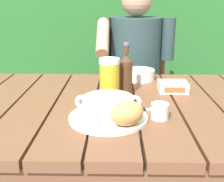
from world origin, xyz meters
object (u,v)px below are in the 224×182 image
soup_bowl (108,106)px  beer_bottle (126,73)px  serving_plate (108,117)px  butter_tub (173,87)px  chair_near_diner (133,96)px  table_knife (144,110)px  bread_roll (127,113)px  water_glass_small (160,111)px  beer_glass (109,79)px  diner_bowl (140,74)px  person_eating (135,67)px

soup_bowl → beer_bottle: (0.07, 0.27, 0.05)m
serving_plate → butter_tub: 0.42m
chair_near_diner → butter_tub: (0.14, -0.74, 0.30)m
table_knife → bread_roll: bearing=-115.1°
chair_near_diner → water_glass_small: chair_near_diner is taller
bread_roll → beer_glass: bearing=102.6°
water_glass_small → diner_bowl: 0.50m
diner_bowl → water_glass_small: bearing=-86.2°
beer_glass → person_eating: bearing=77.2°
chair_near_diner → serving_plate: size_ratio=3.31×
person_eating → beer_bottle: 0.60m
table_knife → soup_bowl: bearing=-149.3°
chair_near_diner → butter_tub: bearing=-79.6°
chair_near_diner → person_eating: (-0.00, -0.19, 0.26)m
bread_roll → butter_tub: (0.22, 0.39, -0.03)m
soup_bowl → table_knife: soup_bowl is taller
soup_bowl → diner_bowl: size_ratio=1.50×
water_glass_small → soup_bowl: bearing=-178.0°
bread_roll → beer_glass: 0.29m
soup_bowl → diner_bowl: (0.15, 0.51, -0.02)m
serving_plate → bread_roll: (0.06, -0.07, 0.05)m
person_eating → diner_bowl: person_eating is taller
person_eating → water_glass_small: (0.04, -0.85, 0.04)m
bread_roll → chair_near_diner: bearing=85.7°
serving_plate → water_glass_small: size_ratio=4.38×
beer_glass → butter_tub: bearing=19.6°
beer_glass → table_knife: bearing=-44.8°
serving_plate → diner_bowl: 0.53m
butter_tub → person_eating: bearing=104.3°
beer_glass → water_glass_small: beer_glass is taller
bread_roll → beer_bottle: bearing=89.0°
beer_glass → bread_roll: bearing=-77.4°
water_glass_small → butter_tub: (0.10, 0.31, -0.01)m
beer_glass → water_glass_small: (0.18, -0.21, -0.06)m
water_glass_small → table_knife: water_glass_small is taller
chair_near_diner → beer_glass: size_ratio=5.33×
butter_tub → diner_bowl: 0.24m
chair_near_diner → beer_bottle: bearing=-95.8°
water_glass_small → table_knife: 0.09m
soup_bowl → bread_roll: bread_roll is taller
beer_bottle → person_eating: bearing=82.6°
bread_roll → table_knife: bearing=64.9°
serving_plate → soup_bowl: soup_bowl is taller
chair_near_diner → person_eating: person_eating is taller
chair_near_diner → bread_roll: size_ratio=6.46×
serving_plate → water_glass_small: 0.18m
diner_bowl → chair_near_diner: bearing=90.0°
beer_glass → chair_near_diner: bearing=79.9°
beer_glass → table_knife: 0.21m
beer_bottle → serving_plate: bearing=-104.1°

